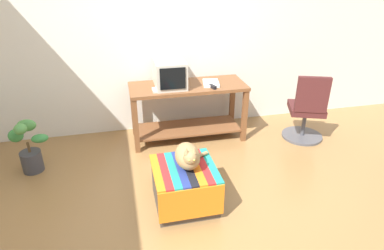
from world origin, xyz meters
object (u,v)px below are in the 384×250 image
(ottoman_with_blanket, at_px, (185,186))
(potted_plant, at_px, (29,148))
(stapler, at_px, (213,87))
(office_chair, at_px, (307,112))
(desk, at_px, (188,102))
(tv_monitor, at_px, (169,73))
(book, at_px, (211,83))
(keyboard, at_px, (169,89))
(cat, at_px, (188,156))

(ottoman_with_blanket, xyz_separation_m, potted_plant, (-1.52, 0.94, 0.08))
(ottoman_with_blanket, relative_size, stapler, 5.57)
(potted_plant, height_order, stapler, stapler)
(potted_plant, xyz_separation_m, office_chair, (3.30, -0.01, 0.10))
(desk, distance_m, stapler, 0.41)
(desk, xyz_separation_m, stapler, (0.27, -0.19, 0.25))
(potted_plant, bearing_deg, tv_monitor, 14.21)
(desk, relative_size, book, 5.58)
(keyboard, relative_size, ottoman_with_blanket, 0.65)
(book, bearing_deg, ottoman_with_blanket, -104.69)
(desk, bearing_deg, potted_plant, -167.81)
(office_chair, relative_size, stapler, 8.09)
(tv_monitor, distance_m, potted_plant, 1.78)
(desk, distance_m, office_chair, 1.51)
(tv_monitor, xyz_separation_m, ottoman_with_blanket, (-0.10, -1.35, -0.68))
(tv_monitor, distance_m, cat, 1.38)
(tv_monitor, bearing_deg, keyboard, -100.23)
(tv_monitor, distance_m, ottoman_with_blanket, 1.51)
(keyboard, bearing_deg, tv_monitor, 79.32)
(tv_monitor, relative_size, office_chair, 0.59)
(ottoman_with_blanket, relative_size, office_chair, 0.69)
(desk, relative_size, office_chair, 1.62)
(tv_monitor, height_order, potted_plant, tv_monitor)
(tv_monitor, bearing_deg, stapler, -23.51)
(office_chair, bearing_deg, book, 3.48)
(tv_monitor, xyz_separation_m, office_chair, (1.67, -0.42, -0.50))
(tv_monitor, xyz_separation_m, keyboard, (-0.03, -0.16, -0.15))
(keyboard, distance_m, book, 0.54)
(ottoman_with_blanket, bearing_deg, book, 64.51)
(cat, relative_size, office_chair, 0.42)
(office_chair, xyz_separation_m, stapler, (-1.19, 0.21, 0.36))
(desk, height_order, potted_plant, desk)
(desk, bearing_deg, ottoman_with_blanket, -103.14)
(tv_monitor, xyz_separation_m, stapler, (0.49, -0.22, -0.14))
(book, relative_size, ottoman_with_blanket, 0.42)
(ottoman_with_blanket, bearing_deg, office_chair, 27.46)
(ottoman_with_blanket, bearing_deg, keyboard, 86.60)
(book, height_order, ottoman_with_blanket, book)
(potted_plant, bearing_deg, stapler, 5.25)
(stapler, bearing_deg, potted_plant, 166.78)
(desk, height_order, book, book)
(ottoman_with_blanket, xyz_separation_m, stapler, (0.59, 1.13, 0.54))
(desk, relative_size, keyboard, 3.60)
(keyboard, height_order, stapler, stapler)
(cat, bearing_deg, book, 66.71)
(cat, height_order, office_chair, office_chair)
(keyboard, bearing_deg, cat, -91.52)
(tv_monitor, distance_m, book, 0.53)
(tv_monitor, xyz_separation_m, potted_plant, (-1.62, -0.41, -0.60))
(ottoman_with_blanket, height_order, stapler, stapler)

